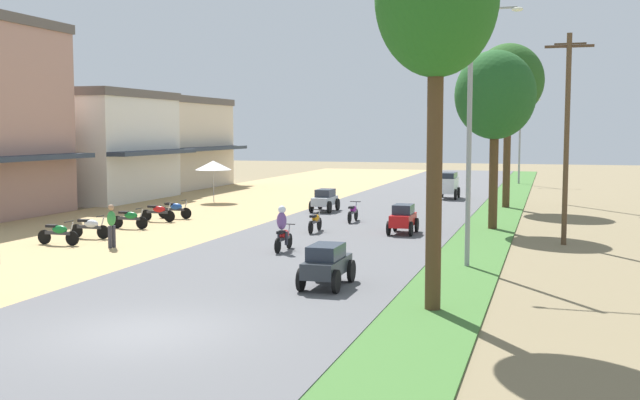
{
  "coord_description": "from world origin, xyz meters",
  "views": [
    {
      "loc": [
        8.32,
        -14.41,
        4.42
      ],
      "look_at": [
        -0.89,
        16.06,
        1.52
      ],
      "focal_mm": 42.98,
      "sensor_mm": 36.0,
      "label": 1
    }
  ],
  "objects": [
    {
      "name": "median_tree_nearest",
      "position": [
        5.63,
        4.03,
        7.45
      ],
      "size": [
        2.95,
        2.95,
        9.41
      ],
      "color": "#4C351E",
      "rests_on": "median_strip"
    },
    {
      "name": "car_van_white",
      "position": [
        2.1,
        34.54,
        1.02
      ],
      "size": [
        1.19,
        2.41,
        1.67
      ],
      "color": "silver",
      "rests_on": "road_strip"
    },
    {
      "name": "ground_plane",
      "position": [
        0.0,
        0.0,
        0.0
      ],
      "size": [
        180.0,
        180.0,
        0.0
      ],
      "primitive_type": "plane",
      "color": "#7A6B4C"
    },
    {
      "name": "motorbike_ahead_fourth",
      "position": [
        -0.66,
        20.73,
        0.57
      ],
      "size": [
        0.54,
        1.8,
        0.94
      ],
      "color": "black",
      "rests_on": "road_strip"
    },
    {
      "name": "shophouse_far",
      "position": [
        -19.97,
        38.57,
        3.46
      ],
      "size": [
        8.06,
        10.2,
        6.9
      ],
      "color": "beige",
      "rests_on": "ground"
    },
    {
      "name": "car_hatchback_red",
      "position": [
        2.4,
        17.27,
        0.75
      ],
      "size": [
        1.04,
        2.0,
        1.23
      ],
      "color": "red",
      "rests_on": "road_strip"
    },
    {
      "name": "road_strip",
      "position": [
        0.0,
        0.0,
        0.04
      ],
      "size": [
        9.0,
        140.0,
        0.08
      ],
      "primitive_type": "cube",
      "color": "#565659",
      "rests_on": "ground"
    },
    {
      "name": "median_tree_third",
      "position": [
        5.91,
        30.14,
        7.14
      ],
      "size": [
        3.93,
        3.93,
        9.22
      ],
      "color": "#4C351E",
      "rests_on": "median_strip"
    },
    {
      "name": "motorbike_ahead_second",
      "position": [
        -0.85,
        11.32,
        0.86
      ],
      "size": [
        0.54,
        1.8,
        1.66
      ],
      "color": "black",
      "rests_on": "road_strip"
    },
    {
      "name": "streetlamp_near",
      "position": [
        5.8,
        10.33,
        4.81
      ],
      "size": [
        3.16,
        0.2,
        8.3
      ],
      "color": "gray",
      "rests_on": "median_strip"
    },
    {
      "name": "vendor_umbrella",
      "position": [
        -11.3,
        28.12,
        2.31
      ],
      "size": [
        2.2,
        2.2,
        2.52
      ],
      "color": "#99999E",
      "rests_on": "dirt_shoulder"
    },
    {
      "name": "median_strip",
      "position": [
        5.7,
        0.0,
        0.03
      ],
      "size": [
        2.4,
        140.0,
        0.06
      ],
      "primitive_type": "cube",
      "color": "#3D6B2D",
      "rests_on": "ground"
    },
    {
      "name": "shophouse_mid",
      "position": [
        -19.98,
        27.85,
        3.46
      ],
      "size": [
        9.91,
        9.15,
        6.9
      ],
      "color": "silver",
      "rests_on": "ground"
    },
    {
      "name": "parked_motorbike_third",
      "position": [
        -9.54,
        15.45,
        0.55
      ],
      "size": [
        1.8,
        0.54,
        0.94
      ],
      "color": "black",
      "rests_on": "dirt_shoulder"
    },
    {
      "name": "parked_motorbike_nearest",
      "position": [
        -9.58,
        10.38,
        0.55
      ],
      "size": [
        1.8,
        0.54,
        0.94
      ],
      "color": "black",
      "rests_on": "dirt_shoulder"
    },
    {
      "name": "median_tree_second",
      "position": [
        5.89,
        20.23,
        5.93
      ],
      "size": [
        3.54,
        3.54,
        7.87
      ],
      "color": "#4C351E",
      "rests_on": "median_strip"
    },
    {
      "name": "parked_motorbike_fifth",
      "position": [
        -9.46,
        19.59,
        0.55
      ],
      "size": [
        1.8,
        0.54,
        0.94
      ],
      "color": "black",
      "rests_on": "dirt_shoulder"
    },
    {
      "name": "utility_pole_far",
      "position": [
        9.21,
        33.24,
        5.18
      ],
      "size": [
        1.8,
        0.2,
        9.97
      ],
      "color": "brown",
      "rests_on": "ground"
    },
    {
      "name": "parked_motorbike_second",
      "position": [
        -9.46,
        12.28,
        0.55
      ],
      "size": [
        1.8,
        0.54,
        0.94
      ],
      "color": "black",
      "rests_on": "dirt_shoulder"
    },
    {
      "name": "utility_pole_near",
      "position": [
        8.86,
        16.48,
        4.24
      ],
      "size": [
        1.8,
        0.2,
        8.1
      ],
      "color": "brown",
      "rests_on": "ground"
    },
    {
      "name": "streetlamp_mid",
      "position": [
        5.8,
        50.45,
        4.17
      ],
      "size": [
        3.16,
        0.2,
        7.05
      ],
      "color": "gray",
      "rests_on": "median_strip"
    },
    {
      "name": "parked_motorbike_fourth",
      "position": [
        -9.63,
        18.18,
        0.55
      ],
      "size": [
        1.8,
        0.54,
        0.94
      ],
      "color": "black",
      "rests_on": "dirt_shoulder"
    },
    {
      "name": "motorbike_ahead_third",
      "position": [
        -1.28,
        16.65,
        0.57
      ],
      "size": [
        0.54,
        1.8,
        0.94
      ],
      "color": "black",
      "rests_on": "road_strip"
    },
    {
      "name": "pedestrian_on_shoulder",
      "position": [
        -7.29,
        10.38,
        0.96
      ],
      "size": [
        0.35,
        0.42,
        1.62
      ],
      "color": "#33333D",
      "rests_on": "dirt_shoulder"
    },
    {
      "name": "car_sedan_silver",
      "position": [
        -3.27,
        24.81,
        0.74
      ],
      "size": [
        1.1,
        2.26,
        1.19
      ],
      "color": "#B7BCC1",
      "rests_on": "road_strip"
    },
    {
      "name": "car_sedan_charcoal",
      "position": [
        2.42,
        5.76,
        0.74
      ],
      "size": [
        1.1,
        2.26,
        1.19
      ],
      "color": "#282D33",
      "rests_on": "road_strip"
    }
  ]
}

